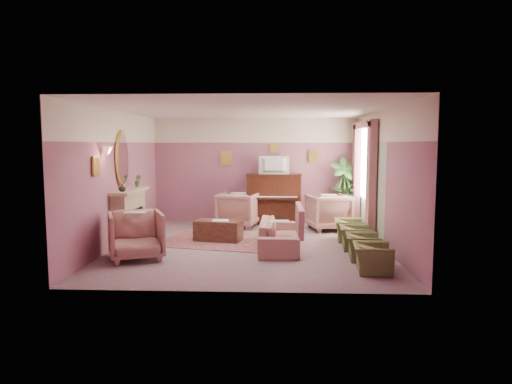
{
  "coord_description": "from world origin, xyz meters",
  "views": [
    {
      "loc": [
        0.55,
        -9.33,
        2.11
      ],
      "look_at": [
        0.13,
        0.4,
        1.08
      ],
      "focal_mm": 32.0,
      "sensor_mm": 36.0,
      "label": 1
    }
  ],
  "objects_px": {
    "piano": "(274,199)",
    "floral_armchair_left": "(238,208)",
    "olive_chair_c": "(355,234)",
    "sofa": "(279,229)",
    "olive_chair_b": "(363,243)",
    "floral_armchair_right": "(329,210)",
    "olive_chair_d": "(349,227)",
    "television": "(274,164)",
    "olive_chair_a": "(372,254)",
    "side_table": "(346,212)",
    "coffee_table": "(218,231)",
    "floral_armchair_front": "(136,233)"
  },
  "relations": [
    {
      "from": "olive_chair_b",
      "to": "floral_armchair_left",
      "type": "bearing_deg",
      "value": 128.7
    },
    {
      "from": "piano",
      "to": "television",
      "type": "xyz_separation_m",
      "value": [
        0.0,
        -0.05,
        0.95
      ]
    },
    {
      "from": "television",
      "to": "floral_armchair_front",
      "type": "height_order",
      "value": "television"
    },
    {
      "from": "coffee_table",
      "to": "floral_armchair_left",
      "type": "xyz_separation_m",
      "value": [
        0.29,
        1.7,
        0.26
      ]
    },
    {
      "from": "television",
      "to": "side_table",
      "type": "height_order",
      "value": "television"
    },
    {
      "from": "piano",
      "to": "floral_armchair_left",
      "type": "distance_m",
      "value": 1.07
    },
    {
      "from": "olive_chair_a",
      "to": "side_table",
      "type": "height_order",
      "value": "side_table"
    },
    {
      "from": "coffee_table",
      "to": "olive_chair_d",
      "type": "relative_size",
      "value": 1.4
    },
    {
      "from": "floral_armchair_right",
      "to": "side_table",
      "type": "height_order",
      "value": "floral_armchair_right"
    },
    {
      "from": "olive_chair_a",
      "to": "olive_chair_d",
      "type": "bearing_deg",
      "value": 90.0
    },
    {
      "from": "television",
      "to": "olive_chair_c",
      "type": "xyz_separation_m",
      "value": [
        1.65,
        -2.86,
        -1.29
      ]
    },
    {
      "from": "olive_chair_c",
      "to": "sofa",
      "type": "bearing_deg",
      "value": -178.86
    },
    {
      "from": "television",
      "to": "sofa",
      "type": "height_order",
      "value": "television"
    },
    {
      "from": "floral_armchair_left",
      "to": "coffee_table",
      "type": "bearing_deg",
      "value": -99.65
    },
    {
      "from": "olive_chair_a",
      "to": "olive_chair_b",
      "type": "bearing_deg",
      "value": 90.0
    },
    {
      "from": "coffee_table",
      "to": "sofa",
      "type": "relative_size",
      "value": 0.51
    },
    {
      "from": "piano",
      "to": "sofa",
      "type": "distance_m",
      "value": 2.95
    },
    {
      "from": "television",
      "to": "floral_armchair_right",
      "type": "relative_size",
      "value": 0.82
    },
    {
      "from": "olive_chair_a",
      "to": "olive_chair_b",
      "type": "distance_m",
      "value": 0.82
    },
    {
      "from": "olive_chair_d",
      "to": "olive_chair_a",
      "type": "bearing_deg",
      "value": -90.0
    },
    {
      "from": "piano",
      "to": "floral_armchair_left",
      "type": "height_order",
      "value": "piano"
    },
    {
      "from": "sofa",
      "to": "olive_chair_d",
      "type": "bearing_deg",
      "value": 29.18
    },
    {
      "from": "olive_chair_b",
      "to": "floral_armchair_right",
      "type": "bearing_deg",
      "value": 95.9
    },
    {
      "from": "floral_armchair_front",
      "to": "olive_chair_c",
      "type": "xyz_separation_m",
      "value": [
        4.16,
        0.97,
        -0.18
      ]
    },
    {
      "from": "television",
      "to": "olive_chair_a",
      "type": "xyz_separation_m",
      "value": [
        1.65,
        -4.5,
        -1.29
      ]
    },
    {
      "from": "floral_armchair_left",
      "to": "olive_chair_d",
      "type": "height_order",
      "value": "floral_armchair_left"
    },
    {
      "from": "floral_armchair_right",
      "to": "olive_chair_a",
      "type": "bearing_deg",
      "value": -85.4
    },
    {
      "from": "piano",
      "to": "olive_chair_c",
      "type": "relative_size",
      "value": 1.96
    },
    {
      "from": "olive_chair_a",
      "to": "olive_chair_d",
      "type": "height_order",
      "value": "same"
    },
    {
      "from": "floral_armchair_left",
      "to": "olive_chair_b",
      "type": "distance_m",
      "value": 4.1
    },
    {
      "from": "television",
      "to": "olive_chair_b",
      "type": "xyz_separation_m",
      "value": [
        1.65,
        -3.68,
        -1.29
      ]
    },
    {
      "from": "floral_armchair_front",
      "to": "television",
      "type": "bearing_deg",
      "value": 56.72
    },
    {
      "from": "sofa",
      "to": "olive_chair_d",
      "type": "xyz_separation_m",
      "value": [
        1.52,
        0.85,
        -0.09
      ]
    },
    {
      "from": "coffee_table",
      "to": "floral_armchair_front",
      "type": "relative_size",
      "value": 1.02
    },
    {
      "from": "sofa",
      "to": "olive_chair_c",
      "type": "distance_m",
      "value": 1.53
    },
    {
      "from": "olive_chair_b",
      "to": "side_table",
      "type": "distance_m",
      "value": 3.56
    },
    {
      "from": "piano",
      "to": "olive_chair_d",
      "type": "height_order",
      "value": "piano"
    },
    {
      "from": "floral_armchair_right",
      "to": "side_table",
      "type": "bearing_deg",
      "value": 50.54
    },
    {
      "from": "side_table",
      "to": "coffee_table",
      "type": "bearing_deg",
      "value": -146.4
    },
    {
      "from": "sofa",
      "to": "olive_chair_b",
      "type": "xyz_separation_m",
      "value": [
        1.52,
        -0.79,
        -0.09
      ]
    },
    {
      "from": "piano",
      "to": "olive_chair_a",
      "type": "bearing_deg",
      "value": -70.04
    },
    {
      "from": "floral_armchair_front",
      "to": "side_table",
      "type": "height_order",
      "value": "floral_armchair_front"
    },
    {
      "from": "piano",
      "to": "olive_chair_c",
      "type": "height_order",
      "value": "piano"
    },
    {
      "from": "coffee_table",
      "to": "olive_chair_c",
      "type": "bearing_deg",
      "value": -13.37
    },
    {
      "from": "floral_armchair_left",
      "to": "olive_chair_b",
      "type": "height_order",
      "value": "floral_armchair_left"
    },
    {
      "from": "coffee_table",
      "to": "television",
      "type": "bearing_deg",
      "value": 61.15
    },
    {
      "from": "floral_armchair_front",
      "to": "olive_chair_d",
      "type": "distance_m",
      "value": 4.53
    },
    {
      "from": "olive_chair_c",
      "to": "floral_armchair_front",
      "type": "bearing_deg",
      "value": -166.9
    },
    {
      "from": "floral_armchair_front",
      "to": "olive_chair_b",
      "type": "height_order",
      "value": "floral_armchair_front"
    },
    {
      "from": "piano",
      "to": "floral_armchair_right",
      "type": "bearing_deg",
      "value": -31.52
    }
  ]
}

